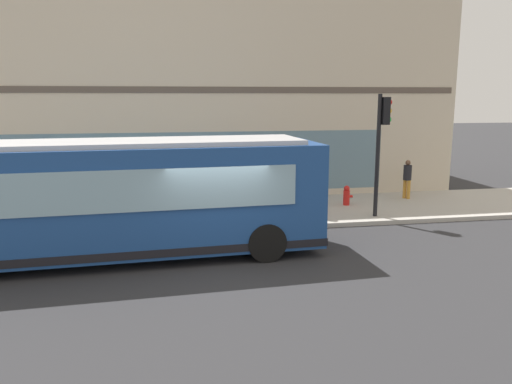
{
  "coord_description": "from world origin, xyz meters",
  "views": [
    {
      "loc": [
        -12.41,
        1.28,
        4.17
      ],
      "look_at": [
        1.5,
        -1.29,
        1.47
      ],
      "focal_mm": 35.4,
      "sensor_mm": 36.0,
      "label": 1
    }
  ],
  "objects_px": {
    "pedestrian_near_building_entrance": "(312,176)",
    "pedestrian_near_hydrant": "(310,187)",
    "traffic_light_near_corner": "(382,132)",
    "newspaper_vending_box": "(193,194)",
    "city_bus_nearside": "(127,199)",
    "fire_hydrant": "(347,195)",
    "pedestrian_walking_along_curb": "(209,190)",
    "pedestrian_by_light_pole": "(407,177)"
  },
  "relations": [
    {
      "from": "pedestrian_walking_along_curb",
      "to": "pedestrian_by_light_pole",
      "type": "bearing_deg",
      "value": -74.48
    },
    {
      "from": "pedestrian_walking_along_curb",
      "to": "pedestrian_near_building_entrance",
      "type": "height_order",
      "value": "pedestrian_near_building_entrance"
    },
    {
      "from": "pedestrian_near_building_entrance",
      "to": "pedestrian_near_hydrant",
      "type": "xyz_separation_m",
      "value": [
        -2.02,
        0.67,
        -0.05
      ]
    },
    {
      "from": "pedestrian_near_building_entrance",
      "to": "pedestrian_near_hydrant",
      "type": "relative_size",
      "value": 1.05
    },
    {
      "from": "pedestrian_walking_along_curb",
      "to": "traffic_light_near_corner",
      "type": "bearing_deg",
      "value": -93.53
    },
    {
      "from": "pedestrian_walking_along_curb",
      "to": "fire_hydrant",
      "type": "bearing_deg",
      "value": -74.15
    },
    {
      "from": "traffic_light_near_corner",
      "to": "pedestrian_near_building_entrance",
      "type": "relative_size",
      "value": 2.27
    },
    {
      "from": "fire_hydrant",
      "to": "pedestrian_walking_along_curb",
      "type": "distance_m",
      "value": 5.53
    },
    {
      "from": "city_bus_nearside",
      "to": "newspaper_vending_box",
      "type": "distance_m",
      "value": 5.79
    },
    {
      "from": "pedestrian_near_building_entrance",
      "to": "fire_hydrant",
      "type": "bearing_deg",
      "value": -118.53
    },
    {
      "from": "traffic_light_near_corner",
      "to": "newspaper_vending_box",
      "type": "bearing_deg",
      "value": 65.79
    },
    {
      "from": "traffic_light_near_corner",
      "to": "pedestrian_near_building_entrance",
      "type": "xyz_separation_m",
      "value": [
        2.48,
        1.61,
        -1.8
      ]
    },
    {
      "from": "fire_hydrant",
      "to": "pedestrian_by_light_pole",
      "type": "distance_m",
      "value": 2.93
    },
    {
      "from": "fire_hydrant",
      "to": "pedestrian_walking_along_curb",
      "type": "relative_size",
      "value": 0.42
    },
    {
      "from": "pedestrian_near_building_entrance",
      "to": "pedestrian_near_hydrant",
      "type": "distance_m",
      "value": 2.13
    },
    {
      "from": "fire_hydrant",
      "to": "pedestrian_walking_along_curb",
      "type": "xyz_separation_m",
      "value": [
        -1.5,
        5.28,
        0.66
      ]
    },
    {
      "from": "traffic_light_near_corner",
      "to": "pedestrian_by_light_pole",
      "type": "relative_size",
      "value": 2.66
    },
    {
      "from": "pedestrian_near_hydrant",
      "to": "fire_hydrant",
      "type": "bearing_deg",
      "value": -52.83
    },
    {
      "from": "traffic_light_near_corner",
      "to": "pedestrian_near_building_entrance",
      "type": "distance_m",
      "value": 3.47
    },
    {
      "from": "fire_hydrant",
      "to": "traffic_light_near_corner",
      "type": "bearing_deg",
      "value": -166.21
    },
    {
      "from": "pedestrian_near_building_entrance",
      "to": "pedestrian_walking_along_curb",
      "type": "bearing_deg",
      "value": 117.34
    },
    {
      "from": "newspaper_vending_box",
      "to": "city_bus_nearside",
      "type": "bearing_deg",
      "value": 159.46
    },
    {
      "from": "city_bus_nearside",
      "to": "pedestrian_near_hydrant",
      "type": "xyz_separation_m",
      "value": [
        3.07,
        -5.82,
        -0.41
      ]
    },
    {
      "from": "traffic_light_near_corner",
      "to": "pedestrian_near_hydrant",
      "type": "height_order",
      "value": "traffic_light_near_corner"
    },
    {
      "from": "city_bus_nearside",
      "to": "fire_hydrant",
      "type": "height_order",
      "value": "city_bus_nearside"
    },
    {
      "from": "city_bus_nearside",
      "to": "pedestrian_by_light_pole",
      "type": "xyz_separation_m",
      "value": [
        5.2,
        -10.44,
        -0.53
      ]
    },
    {
      "from": "pedestrian_walking_along_curb",
      "to": "newspaper_vending_box",
      "type": "bearing_deg",
      "value": 8.73
    },
    {
      "from": "pedestrian_near_hydrant",
      "to": "pedestrian_walking_along_curb",
      "type": "bearing_deg",
      "value": 91.83
    },
    {
      "from": "traffic_light_near_corner",
      "to": "pedestrian_near_hydrant",
      "type": "xyz_separation_m",
      "value": [
        0.46,
        2.29,
        -1.86
      ]
    },
    {
      "from": "pedestrian_by_light_pole",
      "to": "fire_hydrant",
      "type": "bearing_deg",
      "value": 104.9
    },
    {
      "from": "traffic_light_near_corner",
      "to": "pedestrian_by_light_pole",
      "type": "height_order",
      "value": "traffic_light_near_corner"
    },
    {
      "from": "city_bus_nearside",
      "to": "newspaper_vending_box",
      "type": "relative_size",
      "value": 11.28
    },
    {
      "from": "pedestrian_near_hydrant",
      "to": "newspaper_vending_box",
      "type": "relative_size",
      "value": 1.91
    },
    {
      "from": "fire_hydrant",
      "to": "pedestrian_near_hydrant",
      "type": "height_order",
      "value": "pedestrian_near_hydrant"
    },
    {
      "from": "city_bus_nearside",
      "to": "newspaper_vending_box",
      "type": "bearing_deg",
      "value": -20.54
    },
    {
      "from": "city_bus_nearside",
      "to": "pedestrian_walking_along_curb",
      "type": "relative_size",
      "value": 5.77
    },
    {
      "from": "traffic_light_near_corner",
      "to": "pedestrian_by_light_pole",
      "type": "bearing_deg",
      "value": -41.99
    },
    {
      "from": "fire_hydrant",
      "to": "pedestrian_near_hydrant",
      "type": "relative_size",
      "value": 0.43
    },
    {
      "from": "pedestrian_near_building_entrance",
      "to": "pedestrian_near_hydrant",
      "type": "height_order",
      "value": "pedestrian_near_building_entrance"
    },
    {
      "from": "pedestrian_by_light_pole",
      "to": "pedestrian_walking_along_curb",
      "type": "bearing_deg",
      "value": 105.52
    },
    {
      "from": "fire_hydrant",
      "to": "pedestrian_by_light_pole",
      "type": "bearing_deg",
      "value": -75.1
    },
    {
      "from": "pedestrian_walking_along_curb",
      "to": "newspaper_vending_box",
      "type": "height_order",
      "value": "pedestrian_walking_along_curb"
    }
  ]
}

